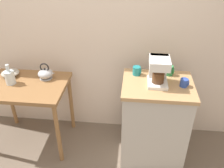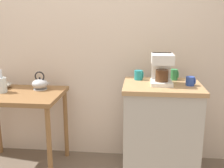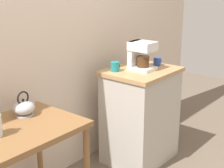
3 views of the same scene
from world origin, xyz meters
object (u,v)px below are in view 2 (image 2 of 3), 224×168
(glass_carafe_vase, at_px, (1,84))
(mug_tall_green, at_px, (174,75))
(mug_dark_teal, at_px, (139,75))
(bowl_stoneware, at_px, (2,85))
(teakettle, at_px, (40,84))
(coffee_maker, at_px, (162,68))
(mug_blue, at_px, (190,81))

(glass_carafe_vase, height_order, mug_tall_green, mug_tall_green)
(mug_dark_teal, bearing_deg, glass_carafe_vase, -176.18)
(bowl_stoneware, height_order, teakettle, teakettle)
(glass_carafe_vase, distance_m, mug_tall_green, 1.61)
(mug_dark_teal, bearing_deg, mug_tall_green, 5.30)
(glass_carafe_vase, distance_m, coffee_maker, 1.49)
(bowl_stoneware, height_order, mug_blue, mug_blue)
(teakettle, height_order, glass_carafe_vase, glass_carafe_vase)
(coffee_maker, bearing_deg, teakettle, 170.65)
(mug_tall_green, height_order, mug_dark_teal, mug_tall_green)
(coffee_maker, bearing_deg, mug_tall_green, 53.01)
(mug_dark_teal, height_order, mug_blue, mug_dark_teal)
(glass_carafe_vase, distance_m, mug_dark_teal, 1.29)
(mug_blue, bearing_deg, glass_carafe_vase, 177.13)
(bowl_stoneware, relative_size, mug_dark_teal, 2.19)
(teakettle, bearing_deg, mug_tall_green, -1.03)
(bowl_stoneware, bearing_deg, mug_dark_teal, -2.82)
(bowl_stoneware, relative_size, mug_tall_green, 1.95)
(mug_dark_teal, xyz_separation_m, mug_blue, (0.43, -0.17, -0.01))
(glass_carafe_vase, xyz_separation_m, mug_blue, (1.72, -0.09, 0.09))
(bowl_stoneware, height_order, mug_tall_green, mug_tall_green)
(mug_tall_green, bearing_deg, coffee_maker, -126.99)
(bowl_stoneware, height_order, glass_carafe_vase, glass_carafe_vase)
(bowl_stoneware, relative_size, mug_blue, 2.42)
(teakettle, bearing_deg, mug_dark_teal, -3.14)
(mug_dark_teal, bearing_deg, coffee_maker, -35.29)
(coffee_maker, xyz_separation_m, mug_dark_teal, (-0.19, 0.14, -0.10))
(teakettle, xyz_separation_m, coffee_maker, (1.15, -0.19, 0.22))
(teakettle, bearing_deg, mug_blue, -9.16)
(bowl_stoneware, bearing_deg, glass_carafe_vase, -62.71)
(mug_blue, bearing_deg, mug_dark_teal, 158.31)
(coffee_maker, bearing_deg, bowl_stoneware, 172.52)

